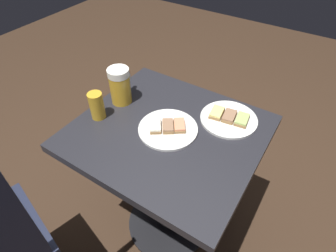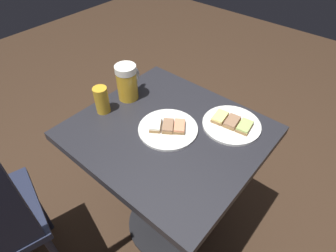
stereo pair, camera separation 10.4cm
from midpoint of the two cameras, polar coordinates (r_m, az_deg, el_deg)
ground_plane at (r=1.66m, az=-1.91°, el=-19.29°), size 6.00×6.00×0.00m
cafe_table at (r=1.20m, az=-2.50°, el=-7.02°), size 0.71×0.64×0.73m
plate_near at (r=1.07m, az=-2.91°, el=-0.52°), size 0.23×0.23×0.03m
plate_far at (r=1.12m, az=9.88°, el=1.49°), size 0.23×0.23×0.03m
beer_mug at (r=1.19m, az=-12.30°, el=8.11°), size 0.09×0.14×0.16m
beer_glass_small at (r=1.14m, az=-17.05°, el=3.92°), size 0.06×0.06×0.11m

